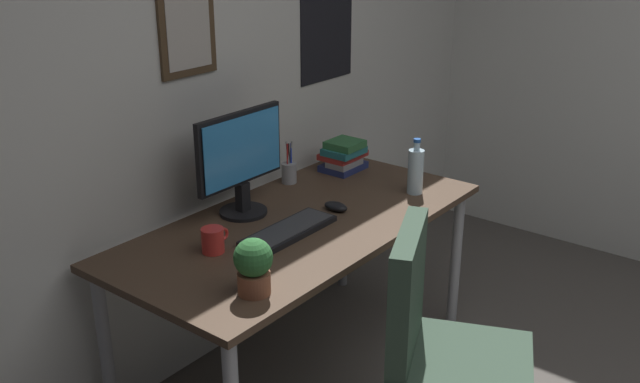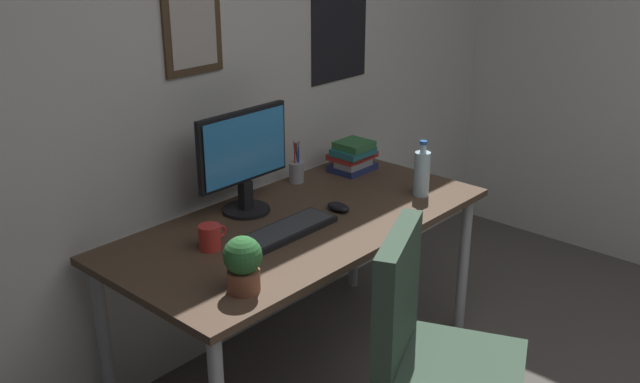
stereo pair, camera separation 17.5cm
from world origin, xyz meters
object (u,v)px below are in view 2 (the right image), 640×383
at_px(water_bottle, 422,173).
at_px(coffee_mug_near, 210,237).
at_px(computer_mouse, 338,207).
at_px(book_stack_left, 353,157).
at_px(monitor, 244,157).
at_px(keyboard, 288,230).
at_px(potted_plant, 243,262).
at_px(pen_cup, 296,171).
at_px(office_chair, 430,353).

bearing_deg(water_bottle, coffee_mug_near, 164.14).
bearing_deg(computer_mouse, coffee_mug_near, 168.50).
distance_m(computer_mouse, book_stack_left, 0.50).
xyz_separation_m(monitor, keyboard, (-0.04, -0.28, -0.23)).
height_order(potted_plant, pen_cup, pen_cup).
bearing_deg(office_chair, pen_cup, 65.85).
relative_size(office_chair, potted_plant, 4.87).
bearing_deg(pen_cup, monitor, -168.17).
xyz_separation_m(office_chair, pen_cup, (0.48, 1.08, 0.26)).
xyz_separation_m(monitor, pen_cup, (0.40, 0.08, -0.19)).
bearing_deg(computer_mouse, monitor, 132.36).
relative_size(keyboard, potted_plant, 2.21).
bearing_deg(water_bottle, monitor, 145.40).
height_order(keyboard, potted_plant, potted_plant).
distance_m(water_bottle, pen_cup, 0.58).
bearing_deg(keyboard, coffee_mug_near, 158.51).
relative_size(monitor, pen_cup, 2.30).
bearing_deg(book_stack_left, office_chair, -128.35).
bearing_deg(water_bottle, computer_mouse, 157.73).
bearing_deg(book_stack_left, monitor, 178.46).
height_order(pen_cup, book_stack_left, pen_cup).
bearing_deg(pen_cup, book_stack_left, -19.28).
xyz_separation_m(keyboard, book_stack_left, (0.72, 0.26, 0.06)).
distance_m(office_chair, book_stack_left, 1.28).
height_order(computer_mouse, pen_cup, pen_cup).
relative_size(potted_plant, pen_cup, 0.98).
relative_size(office_chair, coffee_mug_near, 7.78).
height_order(monitor, keyboard, monitor).
bearing_deg(potted_plant, monitor, 46.94).
xyz_separation_m(computer_mouse, coffee_mug_near, (-0.59, 0.12, 0.03)).
bearing_deg(coffee_mug_near, office_chair, -73.75).
height_order(coffee_mug_near, book_stack_left, book_stack_left).
distance_m(monitor, coffee_mug_near, 0.42).
bearing_deg(book_stack_left, water_bottle, -95.60).
bearing_deg(office_chair, coffee_mug_near, 106.25).
relative_size(potted_plant, book_stack_left, 0.89).
relative_size(keyboard, book_stack_left, 1.97).
bearing_deg(potted_plant, pen_cup, 33.98).
distance_m(monitor, keyboard, 0.36).
bearing_deg(pen_cup, water_bottle, -64.81).
relative_size(monitor, book_stack_left, 2.10).
relative_size(keyboard, computer_mouse, 3.91).
xyz_separation_m(keyboard, water_bottle, (0.68, -0.16, 0.09)).
distance_m(monitor, pen_cup, 0.44).
xyz_separation_m(office_chair, book_stack_left, (0.77, 0.98, 0.28)).
height_order(keyboard, water_bottle, water_bottle).
bearing_deg(office_chair, monitor, 84.94).
relative_size(computer_mouse, potted_plant, 0.56).
bearing_deg(water_bottle, keyboard, 166.66).
xyz_separation_m(office_chair, coffee_mug_near, (-0.24, 0.83, 0.25)).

